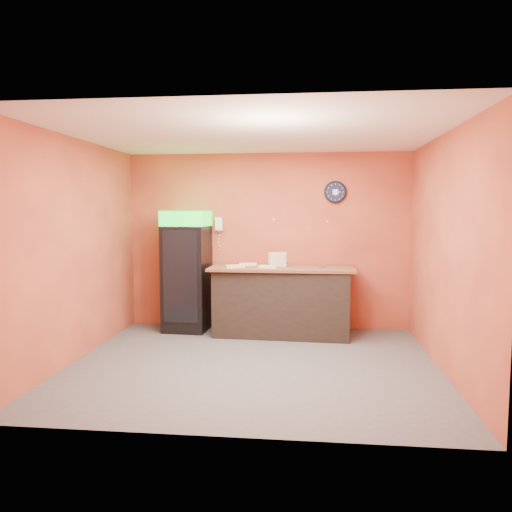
# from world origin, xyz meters

# --- Properties ---
(floor) EXTENTS (4.50, 4.50, 0.00)m
(floor) POSITION_xyz_m (0.00, 0.00, 0.00)
(floor) COLOR #47474C
(floor) RESTS_ON ground
(back_wall) EXTENTS (4.50, 0.02, 2.80)m
(back_wall) POSITION_xyz_m (0.00, 2.00, 1.40)
(back_wall) COLOR #CE613A
(back_wall) RESTS_ON floor
(left_wall) EXTENTS (0.02, 4.00, 2.80)m
(left_wall) POSITION_xyz_m (-2.25, 0.00, 1.40)
(left_wall) COLOR #CE613A
(left_wall) RESTS_ON floor
(right_wall) EXTENTS (0.02, 4.00, 2.80)m
(right_wall) POSITION_xyz_m (2.25, 0.00, 1.40)
(right_wall) COLOR #CE613A
(right_wall) RESTS_ON floor
(ceiling) EXTENTS (4.50, 4.00, 0.02)m
(ceiling) POSITION_xyz_m (0.00, 0.00, 2.80)
(ceiling) COLOR white
(ceiling) RESTS_ON back_wall
(beverage_cooler) EXTENTS (0.70, 0.71, 1.89)m
(beverage_cooler) POSITION_xyz_m (-1.24, 1.61, 0.92)
(beverage_cooler) COLOR black
(beverage_cooler) RESTS_ON floor
(prep_counter) EXTENTS (2.05, 0.98, 1.00)m
(prep_counter) POSITION_xyz_m (0.27, 1.55, 0.50)
(prep_counter) COLOR black
(prep_counter) RESTS_ON floor
(wall_clock) EXTENTS (0.35, 0.06, 0.35)m
(wall_clock) POSITION_xyz_m (1.07, 1.97, 2.18)
(wall_clock) COLOR black
(wall_clock) RESTS_ON back_wall
(wall_phone) EXTENTS (0.11, 0.10, 0.21)m
(wall_phone) POSITION_xyz_m (-0.78, 1.95, 1.67)
(wall_phone) COLOR white
(wall_phone) RESTS_ON back_wall
(butcher_paper) EXTENTS (2.19, 1.02, 0.04)m
(butcher_paper) POSITION_xyz_m (0.27, 1.55, 1.02)
(butcher_paper) COLOR brown
(butcher_paper) RESTS_ON prep_counter
(sub_roll_stack) EXTENTS (0.27, 0.19, 0.22)m
(sub_roll_stack) POSITION_xyz_m (0.20, 1.48, 1.15)
(sub_roll_stack) COLOR beige
(sub_roll_stack) RESTS_ON butcher_paper
(wrapped_sandwich_left) EXTENTS (0.30, 0.22, 0.04)m
(wrapped_sandwich_left) POSITION_xyz_m (-0.42, 1.31, 1.06)
(wrapped_sandwich_left) COLOR silver
(wrapped_sandwich_left) RESTS_ON butcher_paper
(wrapped_sandwich_mid) EXTENTS (0.28, 0.16, 0.04)m
(wrapped_sandwich_mid) POSITION_xyz_m (0.07, 1.31, 1.06)
(wrapped_sandwich_mid) COLOR silver
(wrapped_sandwich_mid) RESTS_ON butcher_paper
(wrapped_sandwich_right) EXTENTS (0.28, 0.17, 0.04)m
(wrapped_sandwich_right) POSITION_xyz_m (-0.27, 1.61, 1.06)
(wrapped_sandwich_right) COLOR silver
(wrapped_sandwich_right) RESTS_ON butcher_paper
(kitchen_tool) EXTENTS (0.07, 0.07, 0.07)m
(kitchen_tool) POSITION_xyz_m (0.36, 1.66, 1.08)
(kitchen_tool) COLOR silver
(kitchen_tool) RESTS_ON butcher_paper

